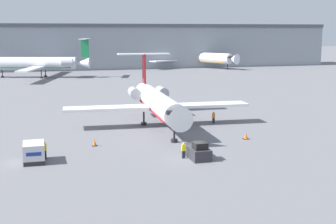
# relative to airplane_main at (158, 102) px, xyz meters

# --- Properties ---
(ground_plane) EXTENTS (600.00, 600.00, 0.00)m
(ground_plane) POSITION_rel_airplane_main_xyz_m (-0.83, -17.47, -3.35)
(ground_plane) COLOR slate
(terminal_building) EXTENTS (180.00, 16.80, 15.31)m
(terminal_building) POSITION_rel_airplane_main_xyz_m (-0.83, 102.53, 4.33)
(terminal_building) COLOR #8C939E
(terminal_building) RESTS_ON ground
(airplane_main) EXTENTS (25.89, 26.10, 9.50)m
(airplane_main) POSITION_rel_airplane_main_xyz_m (0.00, 0.00, 0.00)
(airplane_main) COLOR white
(airplane_main) RESTS_ON ground
(pushback_tug) EXTENTS (1.87, 4.19, 1.87)m
(pushback_tug) POSITION_rel_airplane_main_xyz_m (-0.29, -17.43, -2.65)
(pushback_tug) COLOR #2D2D33
(pushback_tug) RESTS_ON ground
(luggage_cart) EXTENTS (2.06, 3.15, 2.00)m
(luggage_cart) POSITION_rel_airplane_main_xyz_m (-16.66, -14.47, -2.35)
(luggage_cart) COLOR #232326
(luggage_cart) RESTS_ON ground
(worker_near_tug) EXTENTS (0.40, 0.24, 1.67)m
(worker_near_tug) POSITION_rel_airplane_main_xyz_m (-1.71, -17.20, -2.49)
(worker_near_tug) COLOR #232838
(worker_near_tug) RESTS_ON ground
(worker_by_wing) EXTENTS (0.40, 0.24, 1.68)m
(worker_by_wing) POSITION_rel_airplane_main_xyz_m (8.07, -0.69, -2.48)
(worker_by_wing) COLOR #232838
(worker_by_wing) RESTS_ON ground
(worker_on_apron) EXTENTS (0.40, 0.26, 1.85)m
(worker_on_apron) POSITION_rel_airplane_main_xyz_m (-15.59, -13.63, -2.37)
(worker_on_apron) COLOR #232838
(worker_on_apron) RESTS_ON ground
(traffic_cone_left) EXTENTS (0.58, 0.58, 0.83)m
(traffic_cone_left) POSITION_rel_airplane_main_xyz_m (-9.96, -9.40, -2.96)
(traffic_cone_left) COLOR black
(traffic_cone_left) RESTS_ON ground
(traffic_cone_right) EXTENTS (0.70, 0.70, 0.79)m
(traffic_cone_right) POSITION_rel_airplane_main_xyz_m (8.30, -10.97, -2.97)
(traffic_cone_right) COLOR black
(traffic_cone_right) RESTS_ON ground
(airplane_parked_far_left) EXTENTS (28.83, 36.23, 10.85)m
(airplane_parked_far_left) POSITION_rel_airplane_main_xyz_m (-14.74, 74.33, 0.63)
(airplane_parked_far_left) COLOR silver
(airplane_parked_far_left) RESTS_ON ground
(airplane_parked_far_right) EXTENTS (33.99, 37.19, 10.50)m
(airplane_parked_far_right) POSITION_rel_airplane_main_xyz_m (38.25, 99.56, 0.25)
(airplane_parked_far_right) COLOR silver
(airplane_parked_far_right) RESTS_ON ground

